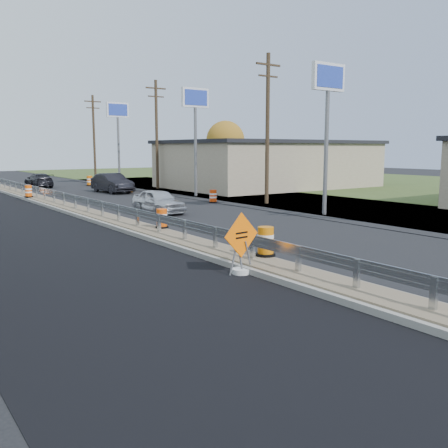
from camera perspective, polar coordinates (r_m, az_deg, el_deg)
ground at (r=18.49m, az=-4.49°, el=-2.41°), size 140.00×140.00×0.00m
grass_verge_far at (r=47.01m, az=21.62°, el=3.71°), size 40.00×120.00×0.03m
milled_overlay at (r=26.31m, az=-24.26°, el=0.15°), size 7.20×120.00×0.01m
median at (r=25.59m, az=-13.70°, el=0.69°), size 1.60×55.00×0.23m
guardrail at (r=26.45m, az=-14.55°, el=2.25°), size 0.10×46.15×0.72m
retail_building_near at (r=46.75m, az=5.14°, el=6.89°), size 18.50×12.50×4.27m
pylon_sign_south at (r=27.31m, az=11.79°, el=14.63°), size 2.20×0.30×7.90m
pylon_sign_mid at (r=37.40m, az=-3.31°, el=13.11°), size 2.20×0.30×7.90m
pylon_sign_north at (r=49.80m, az=-12.06°, el=11.81°), size 2.20×0.30×7.90m
utility_pole_smid at (r=32.23m, az=4.99°, el=11.08°), size 1.90×0.26×9.40m
utility_pole_nmid at (r=44.75m, az=-7.71°, el=10.33°), size 1.90×0.26×9.40m
utility_pole_north at (r=58.44m, az=-14.64°, el=9.71°), size 1.90×0.26×9.40m
tree_far_yellow at (r=60.88m, az=0.16°, el=9.55°), size 4.62×4.62×6.86m
caution_sign at (r=14.15m, az=1.98°, el=-3.97°), size 1.27×0.53×1.76m
barrel_median_near at (r=15.50m, az=4.78°, el=-2.06°), size 0.62×0.62×0.91m
barrel_median_mid at (r=21.06m, az=-7.12°, el=0.60°), size 0.55×0.55×0.81m
barrel_median_far at (r=36.72m, az=-21.45°, el=3.48°), size 0.56×0.56×0.82m
barrel_shoulder_near at (r=32.88m, az=-1.26°, el=3.16°), size 0.58×0.58×0.85m
barrel_shoulder_mid at (r=41.10m, az=-10.73°, el=4.08°), size 0.55×0.55×0.81m
barrel_shoulder_far at (r=49.68m, az=-15.11°, el=4.76°), size 0.65×0.65×0.96m
car_silver at (r=27.80m, az=-7.49°, el=2.61°), size 1.75×3.95×1.32m
car_dark_mid at (r=41.42m, az=-12.66°, el=4.59°), size 1.96×4.84×1.56m
car_dark_far at (r=49.17m, az=-20.41°, el=4.70°), size 1.88×4.47×1.29m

